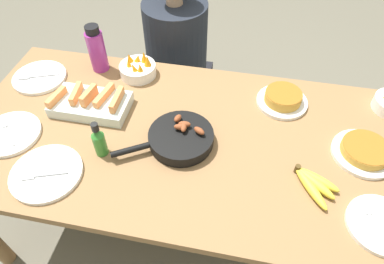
{
  "coord_description": "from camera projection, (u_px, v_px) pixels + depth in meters",
  "views": [
    {
      "loc": [
        0.18,
        -0.88,
        1.75
      ],
      "look_at": [
        0.0,
        0.0,
        0.74
      ],
      "focal_mm": 32.0,
      "sensor_mm": 36.0,
      "label": 1
    }
  ],
  "objects": [
    {
      "name": "empty_plate_far_left",
      "position": [
        381.0,
        225.0,
        1.11
      ],
      "size": [
        0.22,
        0.22,
        0.02
      ],
      "color": "white",
      "rests_on": "dining_table"
    },
    {
      "name": "melon_tray",
      "position": [
        91.0,
        103.0,
        1.46
      ],
      "size": [
        0.32,
        0.19,
        0.1
      ],
      "color": "silver",
      "rests_on": "dining_table"
    },
    {
      "name": "skillet",
      "position": [
        180.0,
        138.0,
        1.33
      ],
      "size": [
        0.37,
        0.28,
        0.08
      ],
      "rotation": [
        0.0,
        0.0,
        3.69
      ],
      "color": "black",
      "rests_on": "dining_table"
    },
    {
      "name": "person_figure",
      "position": [
        177.0,
        70.0,
        2.07
      ],
      "size": [
        0.38,
        0.38,
        1.12
      ],
      "color": "black",
      "rests_on": "ground_plane"
    },
    {
      "name": "frittata_plate_side",
      "position": [
        365.0,
        151.0,
        1.3
      ],
      "size": [
        0.24,
        0.24,
        0.05
      ],
      "color": "white",
      "rests_on": "dining_table"
    },
    {
      "name": "frittata_plate_center",
      "position": [
        283.0,
        99.0,
        1.48
      ],
      "size": [
        0.22,
        0.22,
        0.06
      ],
      "color": "white",
      "rests_on": "dining_table"
    },
    {
      "name": "hot_sauce_bottle",
      "position": [
        99.0,
        141.0,
        1.27
      ],
      "size": [
        0.05,
        0.05,
        0.16
      ],
      "color": "#337F2D",
      "rests_on": "dining_table"
    },
    {
      "name": "empty_plate_near_front",
      "position": [
        10.0,
        134.0,
        1.37
      ],
      "size": [
        0.24,
        0.24,
        0.02
      ],
      "color": "white",
      "rests_on": "dining_table"
    },
    {
      "name": "water_bottle",
      "position": [
        97.0,
        49.0,
        1.59
      ],
      "size": [
        0.08,
        0.08,
        0.23
      ],
      "color": "#992D89",
      "rests_on": "dining_table"
    },
    {
      "name": "fruit_bowl_mango",
      "position": [
        138.0,
        68.0,
        1.61
      ],
      "size": [
        0.17,
        0.17,
        0.11
      ],
      "color": "white",
      "rests_on": "dining_table"
    },
    {
      "name": "ground_plane",
      "position": [
        192.0,
        221.0,
        1.9
      ],
      "size": [
        14.0,
        14.0,
        0.0
      ],
      "primitive_type": "plane",
      "color": "#666051"
    },
    {
      "name": "banana_bunch",
      "position": [
        314.0,
        183.0,
        1.2
      ],
      "size": [
        0.17,
        0.18,
        0.04
      ],
      "color": "yellow",
      "rests_on": "dining_table"
    },
    {
      "name": "empty_plate_mid_edge",
      "position": [
        47.0,
        173.0,
        1.24
      ],
      "size": [
        0.26,
        0.26,
        0.02
      ],
      "color": "white",
      "rests_on": "dining_table"
    },
    {
      "name": "empty_plate_far_right",
      "position": [
        40.0,
        77.0,
        1.61
      ],
      "size": [
        0.25,
        0.25,
        0.02
      ],
      "color": "white",
      "rests_on": "dining_table"
    },
    {
      "name": "dining_table",
      "position": [
        192.0,
        150.0,
        1.43
      ],
      "size": [
        1.89,
        0.9,
        0.71
      ],
      "color": "olive",
      "rests_on": "ground_plane"
    }
  ]
}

